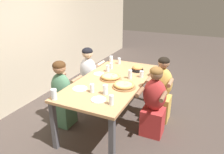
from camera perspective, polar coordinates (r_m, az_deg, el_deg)
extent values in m
plane|color=#423833|center=(3.97, 0.00, -11.44)|extent=(18.00, 18.00, 0.00)
cube|color=beige|center=(4.49, -22.91, 12.75)|extent=(10.00, 0.06, 3.20)
cube|color=tan|center=(3.61, 0.00, -1.03)|extent=(2.08, 1.03, 0.04)
cube|color=#4C4C51|center=(2.87, -0.01, -16.92)|extent=(0.07, 0.07, 0.76)
cube|color=#4C4C51|center=(4.48, 10.60, -2.26)|extent=(0.07, 0.07, 0.76)
cube|color=#4C4C51|center=(3.28, -14.88, -12.22)|extent=(0.07, 0.07, 0.76)
cube|color=#4C4C51|center=(4.76, 0.00, -0.43)|extent=(0.07, 0.07, 0.76)
cylinder|color=#996B42|center=(3.33, 3.17, -2.54)|extent=(0.36, 0.36, 0.02)
torus|color=tan|center=(3.31, 3.18, -2.01)|extent=(0.32, 0.32, 0.04)
cylinder|color=#E5C675|center=(3.32, 3.18, -2.12)|extent=(0.27, 0.27, 0.04)
cylinder|color=#E5C166|center=(3.32, 4.02, -1.73)|extent=(0.02, 0.02, 0.01)
cylinder|color=#E5C166|center=(3.28, 3.33, -2.00)|extent=(0.02, 0.02, 0.01)
cylinder|color=#E5C166|center=(3.30, 3.95, -1.87)|extent=(0.02, 0.02, 0.01)
cylinder|color=#E5C166|center=(3.38, 3.36, -1.26)|extent=(0.02, 0.02, 0.01)
cylinder|color=#996B42|center=(3.64, -0.37, -0.34)|extent=(0.36, 0.36, 0.02)
torus|color=tan|center=(3.62, -0.37, 0.18)|extent=(0.32, 0.32, 0.04)
cylinder|color=#E5C675|center=(3.63, -0.37, 0.07)|extent=(0.27, 0.27, 0.04)
cylinder|color=#E5C166|center=(3.58, -0.14, 0.14)|extent=(0.02, 0.02, 0.01)
cylinder|color=#E5C166|center=(3.54, 0.05, -0.08)|extent=(0.02, 0.02, 0.01)
cylinder|color=#E5C166|center=(3.68, 0.44, 0.75)|extent=(0.02, 0.02, 0.01)
cylinder|color=#E5C166|center=(3.66, 0.28, 0.67)|extent=(0.02, 0.02, 0.01)
cylinder|color=black|center=(4.01, 6.63, 1.83)|extent=(0.21, 0.21, 0.04)
cylinder|color=black|center=(4.14, 7.32, 2.63)|extent=(0.10, 0.02, 0.02)
ellipsoid|color=#D68E4C|center=(3.99, 6.66, 2.44)|extent=(0.19, 0.19, 0.10)
cylinder|color=white|center=(3.30, -8.37, -3.01)|extent=(0.22, 0.22, 0.01)
cube|color=#B7B7BC|center=(3.30, -8.38, -2.87)|extent=(0.05, 0.15, 0.01)
cylinder|color=white|center=(3.85, -3.43, 0.83)|extent=(0.18, 0.18, 0.01)
cube|color=#B7B7BC|center=(3.84, -3.44, 0.96)|extent=(0.09, 0.10, 0.01)
cylinder|color=white|center=(2.96, -3.52, -5.90)|extent=(0.20, 0.20, 0.01)
cube|color=#B7B7BC|center=(2.95, -3.53, -5.74)|extent=(0.12, 0.09, 0.01)
cylinder|color=silver|center=(3.72, 7.73, 0.75)|extent=(0.07, 0.07, 0.11)
cylinder|color=#1EA8DB|center=(3.73, 7.72, 0.53)|extent=(0.06, 0.06, 0.08)
cylinder|color=black|center=(3.73, 7.81, 1.03)|extent=(0.01, 0.02, 0.14)
cylinder|color=silver|center=(4.38, 1.88, 4.25)|extent=(0.06, 0.06, 0.12)
cylinder|color=silver|center=(4.39, 1.88, 3.93)|extent=(0.05, 0.05, 0.07)
cylinder|color=silver|center=(2.81, -0.16, -6.00)|extent=(0.06, 0.06, 0.13)
cylinder|color=silver|center=(2.82, -0.16, -6.49)|extent=(0.05, 0.05, 0.08)
cylinder|color=silver|center=(3.64, 4.74, 0.71)|extent=(0.06, 0.06, 0.15)
cylinder|color=black|center=(3.65, 4.73, 0.36)|extent=(0.06, 0.06, 0.10)
cylinder|color=silver|center=(4.10, -0.21, 2.95)|extent=(0.06, 0.06, 0.11)
cylinder|color=black|center=(4.11, -0.21, 2.66)|extent=(0.05, 0.05, 0.07)
cylinder|color=silver|center=(3.16, -5.25, -2.93)|extent=(0.06, 0.06, 0.13)
cylinder|color=silver|center=(3.17, -5.24, -3.41)|extent=(0.06, 0.06, 0.07)
cylinder|color=silver|center=(3.95, -1.11, 2.28)|extent=(0.06, 0.06, 0.12)
cylinder|color=silver|center=(3.96, -1.10, 1.86)|extent=(0.05, 0.05, 0.06)
cylinder|color=silver|center=(4.52, -0.23, 4.76)|extent=(0.08, 0.08, 0.12)
cylinder|color=silver|center=(4.52, -0.23, 4.52)|extent=(0.07, 0.07, 0.08)
cylinder|color=silver|center=(3.04, -14.92, -4.39)|extent=(0.08, 0.08, 0.15)
cylinder|color=silver|center=(3.05, -14.88, -4.75)|extent=(0.07, 0.07, 0.11)
cylinder|color=silver|center=(3.08, -1.74, -3.32)|extent=(0.07, 0.07, 0.14)
cylinder|color=black|center=(3.10, -1.73, -3.85)|extent=(0.07, 0.07, 0.08)
cube|color=#477556|center=(3.89, -12.57, -8.96)|extent=(0.32, 0.34, 0.44)
ellipsoid|color=#477556|center=(3.68, -13.15, -2.68)|extent=(0.24, 0.36, 0.49)
sphere|color=#9E7051|center=(3.56, -13.62, 2.41)|extent=(0.21, 0.21, 0.21)
ellipsoid|color=#422814|center=(3.54, -13.68, 2.97)|extent=(0.21, 0.21, 0.15)
cylinder|color=#9E7051|center=(3.89, -13.46, 0.22)|extent=(0.28, 0.06, 0.06)
cylinder|color=#9E7051|center=(3.70, -9.26, -0.59)|extent=(0.28, 0.06, 0.06)
cube|color=#B22D2D|center=(3.62, 10.52, -11.34)|extent=(0.32, 0.34, 0.44)
ellipsoid|color=#B22D2D|center=(3.39, 11.06, -4.58)|extent=(0.24, 0.36, 0.51)
sphere|color=brown|center=(3.25, 11.50, 0.91)|extent=(0.19, 0.19, 0.19)
ellipsoid|color=brown|center=(3.24, 11.54, 1.47)|extent=(0.20, 0.20, 0.14)
cylinder|color=brown|center=(3.13, 13.29, -4.96)|extent=(0.28, 0.06, 0.06)
cylinder|color=brown|center=(3.20, 7.30, -3.90)|extent=(0.28, 0.06, 0.06)
cube|color=gold|center=(4.03, 12.34, -7.80)|extent=(0.32, 0.34, 0.44)
ellipsoid|color=gold|center=(3.82, 12.92, -1.43)|extent=(0.24, 0.36, 0.53)
sphere|color=#9E7051|center=(3.70, 13.37, 3.63)|extent=(0.19, 0.19, 0.19)
ellipsoid|color=black|center=(3.69, 13.41, 4.11)|extent=(0.19, 0.19, 0.13)
cylinder|color=#9E7051|center=(3.56, 15.00, -1.44)|extent=(0.28, 0.06, 0.06)
cylinder|color=#9E7051|center=(3.63, 9.71, -0.58)|extent=(0.28, 0.06, 0.06)
cube|color=silver|center=(4.52, -6.01, -3.99)|extent=(0.32, 0.34, 0.44)
ellipsoid|color=silver|center=(4.34, -6.25, 1.70)|extent=(0.24, 0.36, 0.51)
sphere|color=beige|center=(4.23, -6.45, 6.22)|extent=(0.21, 0.21, 0.21)
ellipsoid|color=black|center=(4.22, -6.47, 6.69)|extent=(0.21, 0.21, 0.14)
cylinder|color=beige|center=(4.55, -6.84, 4.05)|extent=(0.28, 0.06, 0.06)
cylinder|color=beige|center=(4.39, -3.01, 3.50)|extent=(0.28, 0.06, 0.06)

